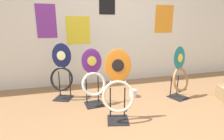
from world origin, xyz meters
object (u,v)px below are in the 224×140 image
at_px(toilet_seat_display_purple_note, 93,79).
at_px(toilet_seat_display_navy_moon, 62,74).
at_px(toilet_seat_display_teal_sax, 180,76).
at_px(paint_can, 133,93).
at_px(toilet_seat_display_orange_sun, 118,89).

bearing_deg(toilet_seat_display_purple_note, toilet_seat_display_navy_moon, 142.06).
bearing_deg(toilet_seat_display_teal_sax, paint_can, 161.06).
bearing_deg(toilet_seat_display_orange_sun, toilet_seat_display_purple_note, 111.74).
bearing_deg(toilet_seat_display_purple_note, toilet_seat_display_orange_sun, -68.26).
distance_m(toilet_seat_display_navy_moon, toilet_seat_display_teal_sax, 2.02).
xyz_separation_m(toilet_seat_display_navy_moon, paint_can, (1.21, -0.25, -0.37)).
xyz_separation_m(toilet_seat_display_navy_moon, toilet_seat_display_orange_sun, (0.70, -0.94, 0.00)).
distance_m(toilet_seat_display_purple_note, toilet_seat_display_teal_sax, 1.49).
xyz_separation_m(toilet_seat_display_purple_note, toilet_seat_display_navy_moon, (-0.47, 0.37, 0.01)).
relative_size(toilet_seat_display_orange_sun, toilet_seat_display_teal_sax, 1.06).
height_order(toilet_seat_display_purple_note, toilet_seat_display_orange_sun, toilet_seat_display_orange_sun).
distance_m(toilet_seat_display_navy_moon, toilet_seat_display_orange_sun, 1.17).
distance_m(toilet_seat_display_purple_note, paint_can, 0.82).
relative_size(toilet_seat_display_orange_sun, paint_can, 6.80).
distance_m(toilet_seat_display_teal_sax, paint_can, 0.86).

